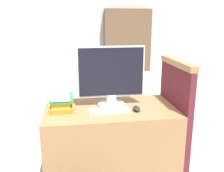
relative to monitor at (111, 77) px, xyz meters
The scene contains 8 objects.
wall_back 5.39m from the monitor, 90.17° to the left, with size 12.00×0.06×2.80m.
desk 0.64m from the monitor, 103.60° to the right, with size 1.11×0.62×0.76m.
carrel_divider 0.71m from the monitor, ahead, with size 0.07×0.63×1.15m.
monitor is the anchor object (origin of this frame).
keyboard 0.29m from the monitor, 104.28° to the right, with size 0.33×0.12×0.02m.
mouse 0.35m from the monitor, 41.76° to the right, with size 0.06×0.10×0.04m.
book_stack 0.47m from the monitor, behind, with size 0.19×0.27×0.14m.
bookshelf_far 5.29m from the monitor, 76.46° to the left, with size 1.34×0.32×1.78m.
Camera 1 is at (-0.29, -1.68, 1.49)m, focal length 40.00 mm.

